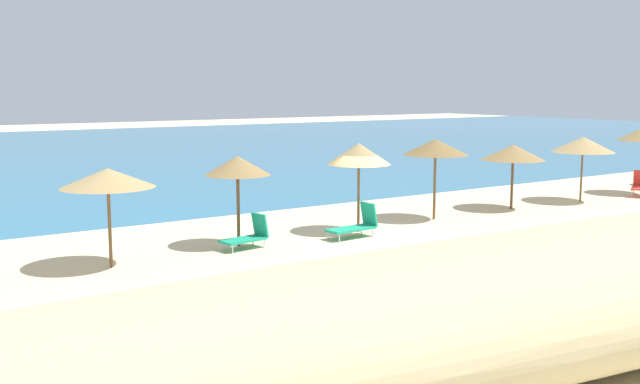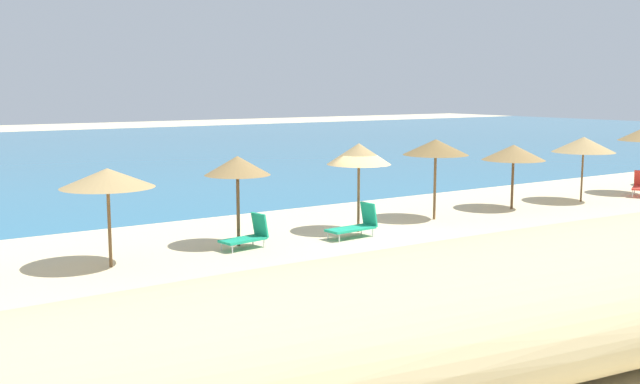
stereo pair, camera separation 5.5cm
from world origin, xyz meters
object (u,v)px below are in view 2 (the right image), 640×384
object	(u,v)px
beach_umbrella_4	(237,166)
beach_umbrella_7	(514,153)
beach_umbrella_5	(359,154)
beach_umbrella_3	(107,178)
lounge_chair_2	(248,235)
beach_umbrella_8	(584,145)
beach_umbrella_6	(436,147)
lounge_chair_4	(356,225)

from	to	relation	value
beach_umbrella_4	beach_umbrella_7	size ratio (longest dim) A/B	1.08
beach_umbrella_5	beach_umbrella_3	bearing A→B (deg)	-178.96
beach_umbrella_3	beach_umbrella_5	world-z (taller)	beach_umbrella_5
beach_umbrella_3	beach_umbrella_5	size ratio (longest dim) A/B	0.90
lounge_chair_2	beach_umbrella_7	bearing A→B (deg)	-96.58
lounge_chair_2	beach_umbrella_8	bearing A→B (deg)	-98.39
beach_umbrella_7	beach_umbrella_8	xyz separation A→B (m)	(3.77, -0.34, 0.16)
beach_umbrella_6	lounge_chair_2	size ratio (longest dim) A/B	1.93
beach_umbrella_3	beach_umbrella_8	xyz separation A→B (m)	(19.57, 0.12, 0.00)
beach_umbrella_6	beach_umbrella_8	size ratio (longest dim) A/B	1.07
beach_umbrella_5	lounge_chair_4	size ratio (longest dim) A/B	1.69
beach_umbrella_3	lounge_chair_4	distance (m)	7.84
beach_umbrella_7	beach_umbrella_8	world-z (taller)	beach_umbrella_8
beach_umbrella_8	lounge_chair_4	distance (m)	12.16
beach_umbrella_3	beach_umbrella_4	bearing A→B (deg)	6.17
beach_umbrella_4	beach_umbrella_8	bearing A→B (deg)	-1.13
beach_umbrella_3	beach_umbrella_4	size ratio (longest dim) A/B	0.97
beach_umbrella_8	beach_umbrella_6	bearing A→B (deg)	177.52
beach_umbrella_4	beach_umbrella_7	xyz separation A→B (m)	(11.84, 0.03, -0.20)
beach_umbrella_5	beach_umbrella_7	bearing A→B (deg)	2.35
lounge_chair_4	beach_umbrella_3	bearing A→B (deg)	82.24
beach_umbrella_5	beach_umbrella_8	size ratio (longest dim) A/B	1.08
beach_umbrella_3	beach_umbrella_5	xyz separation A→B (m)	(8.17, 0.15, 0.20)
beach_umbrella_4	lounge_chair_2	size ratio (longest dim) A/B	1.81
beach_umbrella_5	lounge_chair_4	world-z (taller)	beach_umbrella_5
beach_umbrella_4	beach_umbrella_5	xyz separation A→B (m)	(4.21, -0.28, 0.16)
beach_umbrella_3	lounge_chair_2	size ratio (longest dim) A/B	1.76
beach_umbrella_5	beach_umbrella_7	size ratio (longest dim) A/B	1.16
beach_umbrella_7	lounge_chair_4	xyz separation A→B (m)	(-8.22, -0.97, -1.78)
lounge_chair_4	beach_umbrella_4	bearing A→B (deg)	71.56
lounge_chair_2	lounge_chair_4	xyz separation A→B (m)	(3.53, -0.50, 0.01)
beach_umbrella_6	beach_umbrella_8	xyz separation A→B (m)	(7.80, -0.34, -0.22)
beach_umbrella_3	beach_umbrella_6	world-z (taller)	beach_umbrella_6
beach_umbrella_5	beach_umbrella_7	distance (m)	7.64
beach_umbrella_8	lounge_chair_2	bearing A→B (deg)	-179.53
beach_umbrella_3	beach_umbrella_5	distance (m)	8.18
beach_umbrella_4	lounge_chair_2	xyz separation A→B (m)	(0.09, -0.43, -1.99)
beach_umbrella_6	lounge_chair_4	bearing A→B (deg)	-167.03
beach_umbrella_5	beach_umbrella_6	bearing A→B (deg)	4.92
beach_umbrella_4	beach_umbrella_6	size ratio (longest dim) A/B	0.94
beach_umbrella_3	beach_umbrella_8	size ratio (longest dim) A/B	0.98
beach_umbrella_4	beach_umbrella_8	xyz separation A→B (m)	(15.61, -0.31, -0.04)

